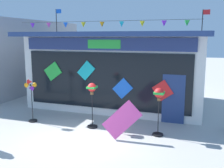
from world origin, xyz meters
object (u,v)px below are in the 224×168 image
wind_spinner_left (92,95)px  wind_spinner_center_left (159,100)px  display_kite_on_ground (122,120)px  kite_shop_building (122,68)px  wind_spinner_far_left (31,93)px

wind_spinner_left → wind_spinner_center_left: (2.55, -0.00, 0.01)m
wind_spinner_left → wind_spinner_center_left: 2.55m
wind_spinner_left → display_kite_on_ground: size_ratio=1.38×
kite_shop_building → wind_spinner_left: 4.22m
wind_spinner_left → wind_spinner_center_left: bearing=-0.1°
wind_spinner_center_left → display_kite_on_ground: size_ratio=1.36×
kite_shop_building → wind_spinner_far_left: kite_shop_building is taller
kite_shop_building → wind_spinner_center_left: bearing=-57.8°
wind_spinner_left → display_kite_on_ground: bearing=-27.2°
wind_spinner_far_left → display_kite_on_ground: (4.06, -0.55, -0.54)m
wind_spinner_left → display_kite_on_ground: (1.43, -0.73, -0.62)m
wind_spinner_far_left → wind_spinner_left: (2.63, 0.18, 0.08)m
kite_shop_building → wind_spinner_left: bearing=-88.8°
wind_spinner_center_left → display_kite_on_ground: (-1.12, -0.73, -0.63)m
display_kite_on_ground → wind_spinner_far_left: bearing=172.3°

